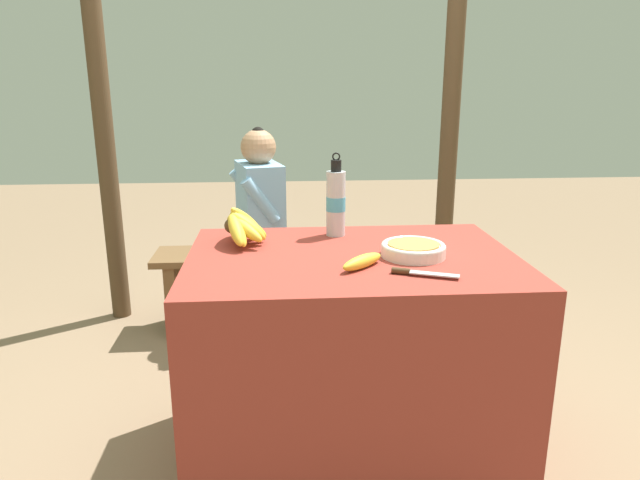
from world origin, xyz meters
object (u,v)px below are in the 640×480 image
wooden_bench (283,265)px  support_post_near (101,102)px  serving_bowl (413,249)px  loose_banana_front (362,262)px  support_post_far (451,101)px  banana_bunch_ripe (242,226)px  seated_vendor (252,217)px  banana_bunch_green (358,239)px  knife (415,272)px  water_bottle (336,202)px

wooden_bench → support_post_near: (-0.96, 0.21, 0.87)m
serving_bowl → loose_banana_front: size_ratio=1.33×
support_post_far → banana_bunch_ripe: bearing=-131.7°
serving_bowl → support_post_far: bearing=69.5°
support_post_far → seated_vendor: bearing=-167.1°
wooden_bench → seated_vendor: seated_vendor is taller
support_post_near → wooden_bench: bearing=-12.5°
banana_bunch_green → support_post_far: (0.54, 0.21, 0.74)m
knife → support_post_near: 2.16m
serving_bowl → loose_banana_front: bearing=-149.6°
banana_bunch_ripe → seated_vendor: 1.01m
knife → support_post_near: (-1.34, 1.63, 0.45)m
knife → banana_bunch_green: bearing=109.9°
water_bottle → knife: size_ratio=1.59×
banana_bunch_ripe → support_post_far: (1.11, 1.25, 0.39)m
loose_banana_front → support_post_far: (0.72, 1.54, 0.43)m
serving_bowl → support_post_near: 2.04m
seated_vendor → support_post_near: (-0.80, 0.26, 0.59)m
banana_bunch_ripe → support_post_near: 1.54m
serving_bowl → loose_banana_front: 0.22m
banana_bunch_ripe → banana_bunch_green: banana_bunch_ripe is taller
serving_bowl → banana_bunch_green: 1.27m
banana_bunch_ripe → water_bottle: 0.37m
support_post_far → knife: bearing=-109.5°
seated_vendor → support_post_far: 1.29m
banana_bunch_ripe → support_post_far: support_post_far is taller
serving_bowl → wooden_bench: serving_bowl is taller
serving_bowl → support_post_far: size_ratio=0.09×
knife → banana_bunch_green: size_ratio=0.75×
wooden_bench → banana_bunch_green: 0.44m
knife → seated_vendor: seated_vendor is taller
banana_bunch_ripe → serving_bowl: 0.61m
knife → support_post_far: bearing=91.8°
banana_bunch_ripe → serving_bowl: bearing=-18.0°
water_bottle → knife: (0.19, -0.48, -0.12)m
banana_bunch_green → knife: bearing=-91.4°
loose_banana_front → support_post_far: bearing=64.9°
seated_vendor → banana_bunch_green: size_ratio=4.24×
banana_bunch_ripe → loose_banana_front: (0.39, -0.30, -0.05)m
knife → seated_vendor: size_ratio=0.18×
support_post_near → serving_bowl: bearing=-46.1°
seated_vendor → banana_bunch_green: 0.60m
seated_vendor → support_post_far: support_post_far is taller
serving_bowl → banana_bunch_ripe: bearing=162.0°
water_bottle → support_post_far: support_post_far is taller
knife → support_post_near: support_post_near is taller
serving_bowl → seated_vendor: seated_vendor is taller
wooden_bench → support_post_far: size_ratio=0.57×
support_post_near → knife: bearing=-50.5°
wooden_bench → seated_vendor: (-0.16, -0.04, 0.28)m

